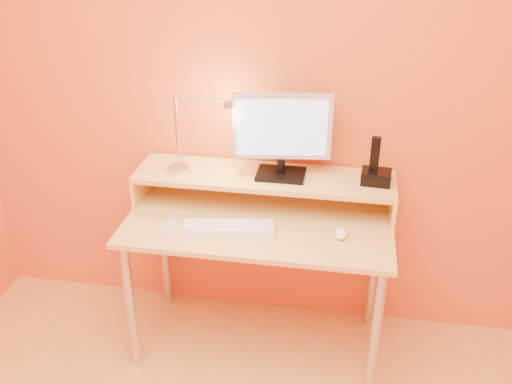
% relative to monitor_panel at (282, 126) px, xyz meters
% --- Properties ---
extents(wall_back, '(3.00, 0.04, 2.50)m').
position_rel_monitor_panel_xyz_m(wall_back, '(-0.08, 0.16, 0.13)').
color(wall_back, orange).
rests_on(wall_back, floor).
extents(desk_leg_fl, '(0.04, 0.04, 0.69)m').
position_rel_monitor_panel_xyz_m(desk_leg_fl, '(-0.63, -0.41, -0.77)').
color(desk_leg_fl, silver).
rests_on(desk_leg_fl, floor).
extents(desk_leg_fr, '(0.04, 0.04, 0.69)m').
position_rel_monitor_panel_xyz_m(desk_leg_fr, '(0.47, -0.41, -0.77)').
color(desk_leg_fr, silver).
rests_on(desk_leg_fr, floor).
extents(desk_leg_bl, '(0.04, 0.04, 0.69)m').
position_rel_monitor_panel_xyz_m(desk_leg_bl, '(-0.63, 0.09, -0.77)').
color(desk_leg_bl, silver).
rests_on(desk_leg_bl, floor).
extents(desk_leg_br, '(0.04, 0.04, 0.69)m').
position_rel_monitor_panel_xyz_m(desk_leg_br, '(0.47, 0.09, -0.77)').
color(desk_leg_br, silver).
rests_on(desk_leg_br, floor).
extents(desk_lower, '(1.20, 0.60, 0.02)m').
position_rel_monitor_panel_xyz_m(desk_lower, '(-0.08, -0.16, -0.41)').
color(desk_lower, '#E8C368').
rests_on(desk_lower, floor).
extents(shelf_riser_left, '(0.02, 0.30, 0.14)m').
position_rel_monitor_panel_xyz_m(shelf_riser_left, '(-0.67, -0.01, -0.33)').
color(shelf_riser_left, '#E8C368').
rests_on(shelf_riser_left, desk_lower).
extents(shelf_riser_right, '(0.02, 0.30, 0.14)m').
position_rel_monitor_panel_xyz_m(shelf_riser_right, '(0.51, -0.01, -0.33)').
color(shelf_riser_right, '#E8C368').
rests_on(shelf_riser_right, desk_lower).
extents(desk_shelf, '(1.20, 0.30, 0.02)m').
position_rel_monitor_panel_xyz_m(desk_shelf, '(-0.08, -0.01, -0.25)').
color(desk_shelf, '#E8C368').
rests_on(desk_shelf, desk_lower).
extents(monitor_foot, '(0.22, 0.16, 0.02)m').
position_rel_monitor_panel_xyz_m(monitor_foot, '(0.00, -0.01, -0.23)').
color(monitor_foot, black).
rests_on(monitor_foot, desk_shelf).
extents(monitor_neck, '(0.04, 0.04, 0.07)m').
position_rel_monitor_panel_xyz_m(monitor_neck, '(0.00, -0.01, -0.19)').
color(monitor_neck, black).
rests_on(monitor_neck, monitor_foot).
extents(monitor_panel, '(0.44, 0.09, 0.30)m').
position_rel_monitor_panel_xyz_m(monitor_panel, '(0.00, 0.00, 0.00)').
color(monitor_panel, silver).
rests_on(monitor_panel, monitor_neck).
extents(monitor_back, '(0.39, 0.07, 0.25)m').
position_rel_monitor_panel_xyz_m(monitor_back, '(0.00, 0.02, 0.00)').
color(monitor_back, black).
rests_on(monitor_back, monitor_panel).
extents(monitor_screen, '(0.40, 0.06, 0.26)m').
position_rel_monitor_panel_xyz_m(monitor_screen, '(0.00, -0.02, 0.00)').
color(monitor_screen, '#A4B8EB').
rests_on(monitor_screen, monitor_panel).
extents(lamp_base, '(0.10, 0.10, 0.02)m').
position_rel_monitor_panel_xyz_m(lamp_base, '(-0.47, -0.04, -0.23)').
color(lamp_base, silver).
rests_on(lamp_base, desk_shelf).
extents(lamp_post, '(0.01, 0.01, 0.33)m').
position_rel_monitor_panel_xyz_m(lamp_post, '(-0.47, -0.04, -0.05)').
color(lamp_post, silver).
rests_on(lamp_post, lamp_base).
extents(lamp_arm, '(0.24, 0.01, 0.01)m').
position_rel_monitor_panel_xyz_m(lamp_arm, '(-0.35, -0.04, 0.12)').
color(lamp_arm, silver).
rests_on(lamp_arm, lamp_post).
extents(lamp_head, '(0.04, 0.04, 0.03)m').
position_rel_monitor_panel_xyz_m(lamp_head, '(-0.23, -0.04, 0.10)').
color(lamp_head, silver).
rests_on(lamp_head, lamp_arm).
extents(lamp_bulb, '(0.03, 0.03, 0.00)m').
position_rel_monitor_panel_xyz_m(lamp_bulb, '(-0.23, -0.04, 0.09)').
color(lamp_bulb, '#FFEAC6').
rests_on(lamp_bulb, lamp_head).
extents(phone_dock, '(0.14, 0.11, 0.06)m').
position_rel_monitor_panel_xyz_m(phone_dock, '(0.43, -0.01, -0.21)').
color(phone_dock, black).
rests_on(phone_dock, desk_shelf).
extents(phone_handset, '(0.04, 0.03, 0.16)m').
position_rel_monitor_panel_xyz_m(phone_handset, '(0.41, -0.01, -0.10)').
color(phone_handset, black).
rests_on(phone_handset, phone_dock).
extents(phone_led, '(0.01, 0.00, 0.04)m').
position_rel_monitor_panel_xyz_m(phone_led, '(0.47, -0.06, -0.21)').
color(phone_led, '#234DFF').
rests_on(phone_led, phone_dock).
extents(keyboard, '(0.42, 0.19, 0.02)m').
position_rel_monitor_panel_xyz_m(keyboard, '(-0.19, -0.27, -0.39)').
color(keyboard, silver).
rests_on(keyboard, desk_lower).
extents(mouse, '(0.06, 0.10, 0.03)m').
position_rel_monitor_panel_xyz_m(mouse, '(0.29, -0.23, -0.38)').
color(mouse, white).
rests_on(mouse, desk_lower).
extents(remote_control, '(0.06, 0.16, 0.02)m').
position_rel_monitor_panel_xyz_m(remote_control, '(-0.45, -0.30, -0.39)').
color(remote_control, silver).
rests_on(remote_control, desk_lower).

